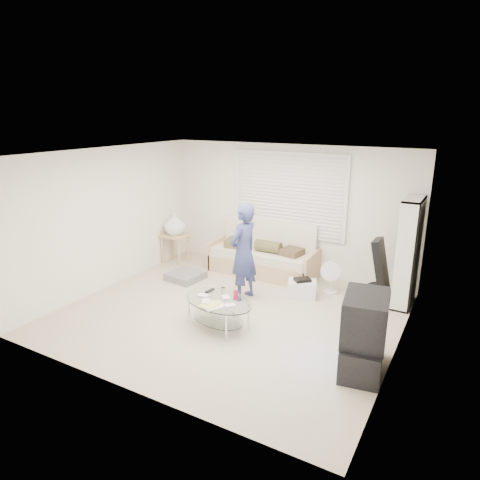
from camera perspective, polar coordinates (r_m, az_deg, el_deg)
The scene contains 13 objects.
ground at distance 6.90m, azimuth -1.35°, elevation -9.73°, with size 5.00×5.00×0.00m, color tan.
room_shell at distance 6.75m, azimuth 0.63°, elevation 4.39°, with size 5.02×4.52×2.51m.
window_blinds at distance 8.28m, azimuth 6.40°, elevation 6.03°, with size 2.32×0.08×1.62m.
futon_sofa at distance 8.44m, azimuth 3.18°, elevation -2.22°, with size 2.11×0.85×1.03m.
grey_floor_pillow at distance 8.26m, azimuth -7.28°, elevation -4.76°, with size 0.60×0.60×0.13m, color slate.
side_table at distance 8.98m, azimuth -8.68°, elevation 1.85°, with size 0.54×0.44×1.08m.
bookshelf at distance 7.40m, azimuth 21.48°, elevation -1.58°, with size 0.28×0.75×1.79m.
guitar_case at distance 7.45m, azimuth 18.22°, elevation -4.53°, with size 0.41×0.40×1.07m.
floor_fan at distance 7.67m, azimuth 12.09°, elevation -4.50°, with size 0.37×0.24×0.59m.
storage_bin at distance 7.50m, azimuth 8.27°, elevation -6.38°, with size 0.56×0.47×0.33m.
tv_unit at distance 5.53m, azimuth 16.12°, elevation -11.94°, with size 0.63×0.97×0.99m.
coffee_table at distance 6.36m, azimuth -2.93°, elevation -8.64°, with size 1.30×1.00×0.55m.
standing_person at distance 7.12m, azimuth 0.46°, elevation -1.66°, with size 0.60×0.40×1.65m, color navy.
Camera 1 is at (3.17, -5.30, 3.06)m, focal length 32.00 mm.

